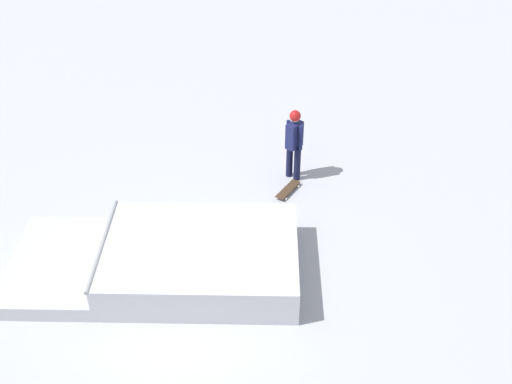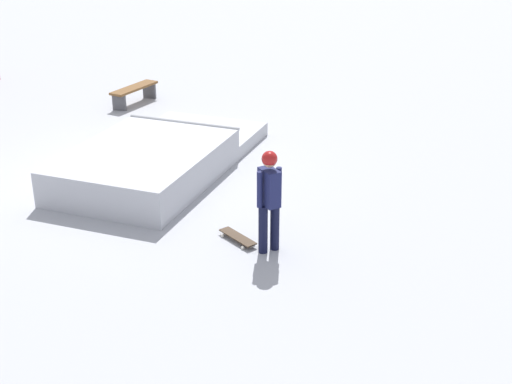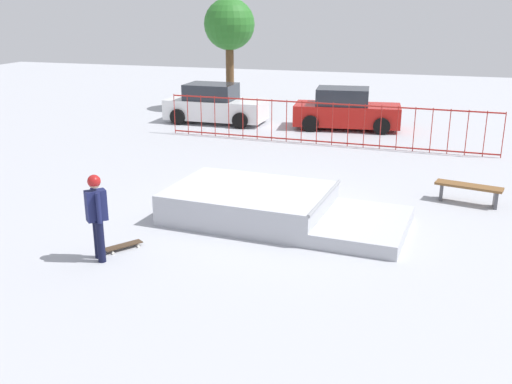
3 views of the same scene
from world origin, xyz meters
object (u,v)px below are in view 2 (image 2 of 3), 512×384
object	(u,v)px
skate_ramp	(156,160)
skateboard	(238,237)
skater	(269,194)
park_bench	(134,91)

from	to	relation	value
skate_ramp	skateboard	distance (m)	3.45
skater	park_bench	xyz separation A→B (m)	(6.99, 5.63, -0.65)
skateboard	skate_ramp	bearing A→B (deg)	-8.45
skater	skateboard	bearing A→B (deg)	27.46
skate_ramp	skater	size ratio (longest dim) A/B	3.24
skate_ramp	skateboard	xyz separation A→B (m)	(-2.37, -2.50, -0.24)
skateboard	park_bench	world-z (taller)	park_bench
skateboard	park_bench	xyz separation A→B (m)	(6.82, 5.05, 0.28)
skateboard	park_bench	size ratio (longest dim) A/B	0.47
skate_ramp	skateboard	bearing A→B (deg)	-129.02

